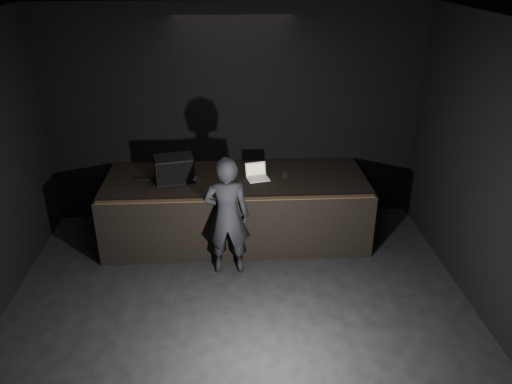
{
  "coord_description": "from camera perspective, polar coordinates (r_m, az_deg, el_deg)",
  "views": [
    {
      "loc": [
        -0.08,
        -4.23,
        4.12
      ],
      "look_at": [
        0.29,
        2.3,
        0.98
      ],
      "focal_mm": 35.0,
      "sensor_mm": 36.0,
      "label": 1
    }
  ],
  "objects": [
    {
      "name": "beer_can",
      "position": [
        7.15,
        -2.33,
        0.49
      ],
      "size": [
        0.07,
        0.07,
        0.16
      ],
      "color": "silver",
      "rests_on": "stage_riser"
    },
    {
      "name": "ground",
      "position": [
        5.9,
        -1.61,
        -18.6
      ],
      "size": [
        7.0,
        7.0,
        0.0
      ],
      "primitive_type": "plane",
      "color": "black",
      "rests_on": "ground"
    },
    {
      "name": "cable",
      "position": [
        7.73,
        -10.23,
        1.52
      ],
      "size": [
        0.94,
        0.09,
        0.02
      ],
      "primitive_type": "cylinder",
      "rotation": [
        0.0,
        1.57,
        0.08
      ],
      "color": "black",
      "rests_on": "stage_riser"
    },
    {
      "name": "laptop",
      "position": [
        7.63,
        0.12,
        2.02
      ],
      "size": [
        0.38,
        0.35,
        0.22
      ],
      "rotation": [
        0.0,
        0.0,
        0.23
      ],
      "color": "silver",
      "rests_on": "stage_riser"
    },
    {
      "name": "stage_riser",
      "position": [
        7.84,
        -2.26,
        -1.83
      ],
      "size": [
        4.0,
        1.5,
        1.0
      ],
      "primitive_type": "cube",
      "color": "black",
      "rests_on": "ground"
    },
    {
      "name": "riser_lip",
      "position": [
        6.98,
        -2.22,
        -0.83
      ],
      "size": [
        3.92,
        0.1,
        0.01
      ],
      "primitive_type": "cube",
      "color": "brown",
      "rests_on": "stage_riser"
    },
    {
      "name": "wii_remote",
      "position": [
        7.03,
        -5.18,
        -0.65
      ],
      "size": [
        0.08,
        0.14,
        0.03
      ],
      "primitive_type": "cube",
      "rotation": [
        0.0,
        0.0,
        0.38
      ],
      "color": "white",
      "rests_on": "stage_riser"
    },
    {
      "name": "stage_monitor",
      "position": [
        7.59,
        -9.32,
        2.62
      ],
      "size": [
        0.64,
        0.53,
        0.38
      ],
      "rotation": [
        0.0,
        0.0,
        0.21
      ],
      "color": "black",
      "rests_on": "stage_riser"
    },
    {
      "name": "person",
      "position": [
        6.83,
        -3.36,
        -2.79
      ],
      "size": [
        0.63,
        0.42,
        1.74
      ],
      "primitive_type": "imported",
      "rotation": [
        0.0,
        0.0,
        3.14
      ],
      "color": "black",
      "rests_on": "ground"
    },
    {
      "name": "plastic_cup",
      "position": [
        7.61,
        3.34,
        1.83
      ],
      "size": [
        0.08,
        0.08,
        0.1
      ],
      "primitive_type": "cylinder",
      "color": "white",
      "rests_on": "stage_riser"
    },
    {
      "name": "room_walls",
      "position": [
        4.72,
        -1.91,
        -0.72
      ],
      "size": [
        6.1,
        7.1,
        3.52
      ],
      "color": "black",
      "rests_on": "ground"
    }
  ]
}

